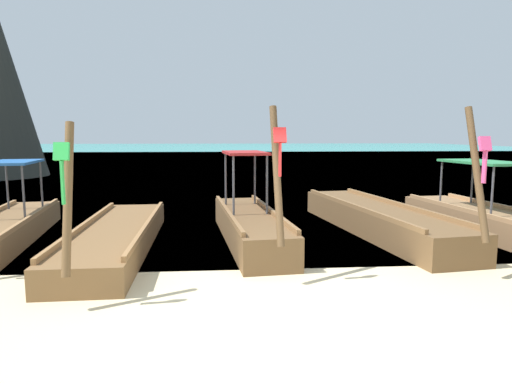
{
  "coord_description": "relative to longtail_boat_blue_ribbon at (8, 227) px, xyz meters",
  "views": [
    {
      "loc": [
        -0.75,
        -5.66,
        2.4
      ],
      "look_at": [
        0.0,
        4.17,
        1.15
      ],
      "focal_mm": 31.67,
      "sensor_mm": 36.0,
      "label": 1
    }
  ],
  "objects": [
    {
      "name": "longtail_boat_blue_ribbon",
      "position": [
        0.0,
        0.0,
        0.0
      ],
      "size": [
        1.89,
        5.84,
        2.72
      ],
      "color": "brown",
      "rests_on": "ground"
    },
    {
      "name": "longtail_boat_green_ribbon",
      "position": [
        2.62,
        -0.92,
        -0.07
      ],
      "size": [
        1.57,
        6.58,
        2.6
      ],
      "color": "brown",
      "rests_on": "ground"
    },
    {
      "name": "sea_water",
      "position": [
        5.6,
        57.39,
        -0.33
      ],
      "size": [
        120.0,
        120.0,
        0.0
      ],
      "primitive_type": "plane",
      "color": "teal",
      "rests_on": "ground"
    },
    {
      "name": "ground",
      "position": [
        5.6,
        -4.78,
        -0.33
      ],
      "size": [
        120.0,
        120.0,
        0.0
      ],
      "primitive_type": "plane",
      "color": "beige"
    },
    {
      "name": "longtail_boat_turquoise_ribbon",
      "position": [
        11.33,
        -0.66,
        0.01
      ],
      "size": [
        1.95,
        7.19,
        2.67
      ],
      "color": "olive",
      "rests_on": "ground"
    },
    {
      "name": "longtail_boat_pink_ribbon",
      "position": [
        8.67,
        0.26,
        0.0
      ],
      "size": [
        2.22,
        7.2,
        2.89
      ],
      "color": "brown",
      "rests_on": "ground"
    },
    {
      "name": "longtail_boat_red_ribbon",
      "position": [
        5.47,
        -0.43,
        0.06
      ],
      "size": [
        1.59,
        5.76,
        2.89
      ],
      "color": "brown",
      "rests_on": "ground"
    }
  ]
}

